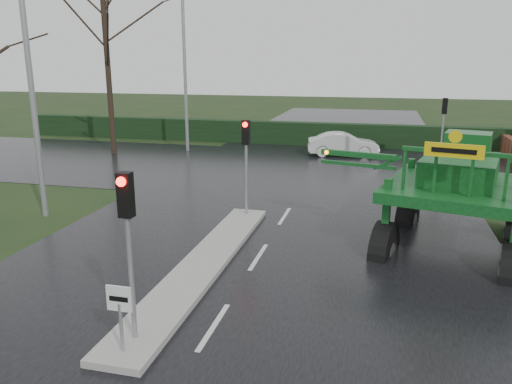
% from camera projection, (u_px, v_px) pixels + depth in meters
% --- Properties ---
extents(ground, '(140.00, 140.00, 0.00)m').
position_uv_depth(ground, '(214.00, 327.00, 10.60)').
color(ground, black).
rests_on(ground, ground).
extents(road_main, '(14.00, 80.00, 0.02)m').
position_uv_depth(road_main, '(294.00, 202.00, 19.98)').
color(road_main, black).
rests_on(road_main, ground).
extents(road_cross, '(80.00, 12.00, 0.02)m').
position_uv_depth(road_cross, '(314.00, 171.00, 25.61)').
color(road_cross, black).
rests_on(road_cross, ground).
extents(median_island, '(1.20, 10.00, 0.16)m').
position_uv_depth(median_island, '(204.00, 264.00, 13.70)').
color(median_island, gray).
rests_on(median_island, ground).
extents(hedge_row, '(44.00, 0.90, 1.50)m').
position_uv_depth(hedge_row, '(330.00, 135.00, 32.92)').
color(hedge_row, black).
rests_on(hedge_row, ground).
extents(keep_left_sign, '(0.50, 0.07, 1.35)m').
position_uv_depth(keep_left_sign, '(120.00, 308.00, 9.23)').
color(keep_left_sign, gray).
rests_on(keep_left_sign, ground).
extents(traffic_signal_near, '(0.26, 0.33, 3.52)m').
position_uv_depth(traffic_signal_near, '(127.00, 221.00, 9.30)').
color(traffic_signal_near, gray).
rests_on(traffic_signal_near, ground).
extents(traffic_signal_mid, '(0.26, 0.33, 3.52)m').
position_uv_depth(traffic_signal_mid, '(246.00, 147.00, 17.27)').
color(traffic_signal_mid, gray).
rests_on(traffic_signal_mid, ground).
extents(traffic_signal_far, '(0.26, 0.33, 3.52)m').
position_uv_depth(traffic_signal_far, '(444.00, 115.00, 27.18)').
color(traffic_signal_far, gray).
rests_on(traffic_signal_far, ground).
extents(street_light_left_near, '(3.85, 0.30, 10.00)m').
position_uv_depth(street_light_left_near, '(34.00, 45.00, 16.62)').
color(street_light_left_near, gray).
rests_on(street_light_left_near, ground).
extents(street_light_left_far, '(3.85, 0.30, 10.00)m').
position_uv_depth(street_light_left_far, '(189.00, 52.00, 29.75)').
color(street_light_left_far, gray).
rests_on(street_light_left_far, ground).
extents(tree_left_far, '(7.70, 7.70, 13.26)m').
position_uv_depth(tree_left_far, '(105.00, 31.00, 28.59)').
color(tree_left_far, black).
rests_on(tree_left_far, ground).
extents(crop_sprayer, '(8.18, 5.99, 4.68)m').
position_uv_depth(crop_sprayer, '(390.00, 178.00, 14.38)').
color(crop_sprayer, black).
rests_on(crop_sprayer, ground).
extents(white_sedan, '(4.31, 2.09, 1.36)m').
position_uv_depth(white_sedan, '(343.00, 156.00, 29.63)').
color(white_sedan, silver).
rests_on(white_sedan, ground).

